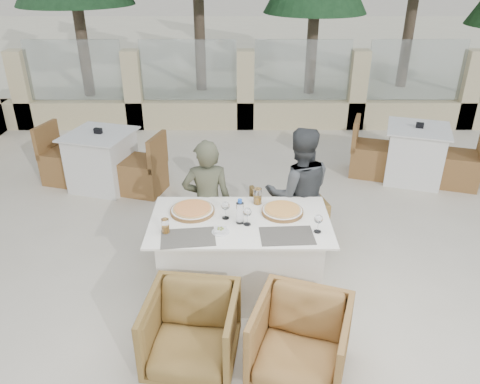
{
  "coord_description": "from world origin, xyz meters",
  "views": [
    {
      "loc": [
        -0.11,
        -3.47,
        2.88
      ],
      "look_at": [
        -0.1,
        0.4,
        0.9
      ],
      "focal_mm": 35.0,
      "sensor_mm": 36.0,
      "label": 1
    }
  ],
  "objects_px": {
    "pizza_right": "(282,211)",
    "bg_table_a": "(102,160)",
    "water_bottle": "(240,211)",
    "wine_glass_centre": "(226,209)",
    "beer_glass_left": "(165,226)",
    "diner_right": "(299,194)",
    "dining_table": "(240,256)",
    "wine_glass_near": "(247,215)",
    "diner_left": "(207,203)",
    "armchair_near_left": "(192,331)",
    "wine_glass_corner": "(318,223)",
    "bg_table_b": "(415,154)",
    "armchair_far_right": "(287,219)",
    "armchair_far_left": "(205,237)",
    "beer_glass_right": "(258,196)",
    "armchair_near_right": "(300,341)",
    "olive_dish": "(220,230)",
    "pizza_left": "(192,210)"
  },
  "relations": [
    {
      "from": "diner_left",
      "to": "diner_right",
      "type": "distance_m",
      "value": 0.93
    },
    {
      "from": "wine_glass_near",
      "to": "diner_right",
      "type": "xyz_separation_m",
      "value": [
        0.53,
        0.71,
        -0.16
      ]
    },
    {
      "from": "armchair_near_left",
      "to": "diner_right",
      "type": "xyz_separation_m",
      "value": [
        0.97,
        1.53,
        0.39
      ]
    },
    {
      "from": "diner_left",
      "to": "olive_dish",
      "type": "bearing_deg",
      "value": 97.6
    },
    {
      "from": "beer_glass_left",
      "to": "armchair_near_right",
      "type": "xyz_separation_m",
      "value": [
        1.07,
        -0.79,
        -0.52
      ]
    },
    {
      "from": "bg_table_b",
      "to": "dining_table",
      "type": "bearing_deg",
      "value": -116.94
    },
    {
      "from": "armchair_far_right",
      "to": "diner_right",
      "type": "height_order",
      "value": "diner_right"
    },
    {
      "from": "dining_table",
      "to": "diner_right",
      "type": "distance_m",
      "value": 0.93
    },
    {
      "from": "wine_glass_near",
      "to": "armchair_far_right",
      "type": "distance_m",
      "value": 1.13
    },
    {
      "from": "wine_glass_corner",
      "to": "diner_right",
      "type": "distance_m",
      "value": 0.85
    },
    {
      "from": "wine_glass_near",
      "to": "diner_left",
      "type": "bearing_deg",
      "value": 123.68
    },
    {
      "from": "beer_glass_left",
      "to": "diner_right",
      "type": "relative_size",
      "value": 0.09
    },
    {
      "from": "diner_left",
      "to": "bg_table_b",
      "type": "relative_size",
      "value": 0.81
    },
    {
      "from": "wine_glass_centre",
      "to": "olive_dish",
      "type": "height_order",
      "value": "wine_glass_centre"
    },
    {
      "from": "pizza_right",
      "to": "bg_table_a",
      "type": "height_order",
      "value": "pizza_right"
    },
    {
      "from": "wine_glass_corner",
      "to": "armchair_near_right",
      "type": "distance_m",
      "value": 0.99
    },
    {
      "from": "diner_right",
      "to": "bg_table_a",
      "type": "relative_size",
      "value": 0.86
    },
    {
      "from": "dining_table",
      "to": "beer_glass_right",
      "type": "height_order",
      "value": "beer_glass_right"
    },
    {
      "from": "wine_glass_corner",
      "to": "water_bottle",
      "type": "bearing_deg",
      "value": 167.09
    },
    {
      "from": "wine_glass_corner",
      "to": "armchair_near_left",
      "type": "xyz_separation_m",
      "value": [
        -1.03,
        -0.7,
        -0.55
      ]
    },
    {
      "from": "armchair_far_left",
      "to": "bg_table_a",
      "type": "distance_m",
      "value": 2.31
    },
    {
      "from": "wine_glass_corner",
      "to": "bg_table_a",
      "type": "relative_size",
      "value": 0.11
    },
    {
      "from": "wine_glass_centre",
      "to": "bg_table_b",
      "type": "height_order",
      "value": "wine_glass_centre"
    },
    {
      "from": "pizza_right",
      "to": "pizza_left",
      "type": "bearing_deg",
      "value": 179.07
    },
    {
      "from": "wine_glass_near",
      "to": "armchair_far_right",
      "type": "bearing_deg",
      "value": 62.88
    },
    {
      "from": "diner_right",
      "to": "bg_table_b",
      "type": "distance_m",
      "value": 2.62
    },
    {
      "from": "wine_glass_centre",
      "to": "olive_dish",
      "type": "xyz_separation_m",
      "value": [
        -0.04,
        -0.24,
        -0.07
      ]
    },
    {
      "from": "wine_glass_centre",
      "to": "armchair_far_left",
      "type": "bearing_deg",
      "value": 116.82
    },
    {
      "from": "water_bottle",
      "to": "wine_glass_near",
      "type": "distance_m",
      "value": 0.07
    },
    {
      "from": "wine_glass_near",
      "to": "beer_glass_left",
      "type": "height_order",
      "value": "wine_glass_near"
    },
    {
      "from": "wine_glass_centre",
      "to": "armchair_far_right",
      "type": "bearing_deg",
      "value": 50.24
    },
    {
      "from": "wine_glass_centre",
      "to": "diner_left",
      "type": "relative_size",
      "value": 0.14
    },
    {
      "from": "armchair_far_right",
      "to": "armchair_near_left",
      "type": "xyz_separation_m",
      "value": [
        -0.88,
        -1.7,
        0.0
      ]
    },
    {
      "from": "water_bottle",
      "to": "beer_glass_right",
      "type": "distance_m",
      "value": 0.4
    },
    {
      "from": "water_bottle",
      "to": "beer_glass_right",
      "type": "bearing_deg",
      "value": 64.9
    },
    {
      "from": "pizza_right",
      "to": "bg_table_a",
      "type": "distance_m",
      "value": 3.12
    },
    {
      "from": "dining_table",
      "to": "wine_glass_centre",
      "type": "distance_m",
      "value": 0.5
    },
    {
      "from": "beer_glass_left",
      "to": "armchair_near_right",
      "type": "bearing_deg",
      "value": -36.46
    },
    {
      "from": "armchair_near_left",
      "to": "diner_left",
      "type": "xyz_separation_m",
      "value": [
        0.04,
        1.4,
        0.35
      ]
    },
    {
      "from": "armchair_near_left",
      "to": "armchair_near_right",
      "type": "distance_m",
      "value": 0.82
    },
    {
      "from": "wine_glass_centre",
      "to": "wine_glass_corner",
      "type": "bearing_deg",
      "value": -16.36
    },
    {
      "from": "pizza_right",
      "to": "wine_glass_near",
      "type": "distance_m",
      "value": 0.39
    },
    {
      "from": "dining_table",
      "to": "diner_right",
      "type": "xyz_separation_m",
      "value": [
        0.6,
        0.64,
        0.32
      ]
    },
    {
      "from": "dining_table",
      "to": "diner_right",
      "type": "relative_size",
      "value": 1.13
    },
    {
      "from": "water_bottle",
      "to": "wine_glass_centre",
      "type": "xyz_separation_m",
      "value": [
        -0.13,
        0.08,
        -0.02
      ]
    },
    {
      "from": "dining_table",
      "to": "beer_glass_left",
      "type": "distance_m",
      "value": 0.8
    },
    {
      "from": "beer_glass_left",
      "to": "diner_right",
      "type": "bearing_deg",
      "value": 34.42
    },
    {
      "from": "bg_table_a",
      "to": "bg_table_b",
      "type": "relative_size",
      "value": 1.0
    },
    {
      "from": "armchair_near_right",
      "to": "beer_glass_left",
      "type": "bearing_deg",
      "value": 162.18
    },
    {
      "from": "pizza_right",
      "to": "armchair_far_right",
      "type": "distance_m",
      "value": 0.84
    }
  ]
}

